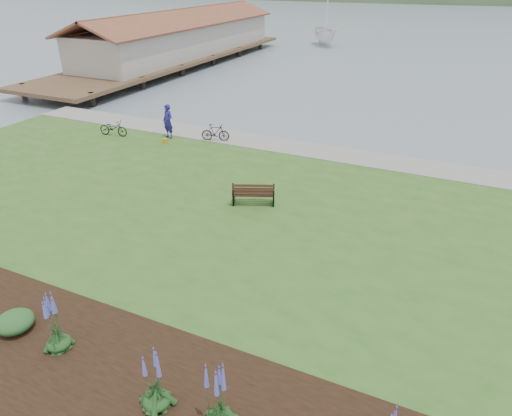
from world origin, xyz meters
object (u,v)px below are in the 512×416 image
(bicycle_a, at_px, (113,128))
(sailboat, at_px, (325,46))
(park_bench, at_px, (253,193))
(person, at_px, (168,119))

(bicycle_a, distance_m, sailboat, 42.08)
(park_bench, xyz_separation_m, sailboat, (-11.33, 46.64, -0.92))
(person, relative_size, sailboat, 0.08)
(person, bearing_deg, bicycle_a, -147.11)
(person, bearing_deg, sailboat, 109.78)
(park_bench, height_order, bicycle_a, park_bench)
(person, xyz_separation_m, bicycle_a, (-3.13, -1.01, -0.67))
(bicycle_a, relative_size, sailboat, 0.06)
(bicycle_a, xyz_separation_m, sailboat, (-0.28, 42.07, -0.86))
(person, distance_m, sailboat, 41.23)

